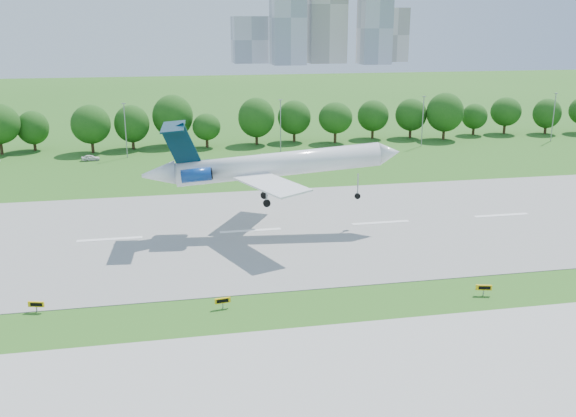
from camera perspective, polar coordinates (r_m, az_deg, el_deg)
The scene contains 11 objects.
ground at distance 71.13m, azimuth -0.56°, elevation -8.29°, with size 600.00×600.00×0.00m, color #215616.
runway at distance 94.12m, azimuth -3.35°, elevation -1.99°, with size 400.00×45.00×0.08m, color gray.
taxiway at distance 55.62m, azimuth 2.97°, elevation -15.88°, with size 400.00×23.00×0.08m, color #ADADA8.
tree_line at distance 157.74m, azimuth -6.75°, elevation 7.74°, with size 288.40×8.40×10.40m.
light_poles at distance 147.69m, azimuth -7.41°, elevation 7.18°, with size 175.90×0.25×12.19m.
skyline at distance 467.72m, azimuth 2.88°, elevation 16.51°, with size 127.00×52.00×80.00m.
airliner at distance 91.96m, azimuth -1.99°, elevation 3.91°, with size 37.51×27.18×11.98m.
taxi_sign_left at distance 73.38m, azimuth -21.48°, elevation -7.94°, with size 1.72×0.63×1.21m.
taxi_sign_centre at distance 69.57m, azimuth -5.83°, elevation -8.16°, with size 1.73×0.45×1.21m.
taxi_sign_right at distance 75.57m, azimuth 17.01°, elevation -6.75°, with size 1.78×0.64×1.25m.
service_vehicle_b at distance 147.50m, azimuth -17.14°, elevation 4.34°, with size 1.57×3.90×1.33m, color silver.
Camera 1 is at (-11.74, -63.52, 29.76)m, focal length 40.00 mm.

